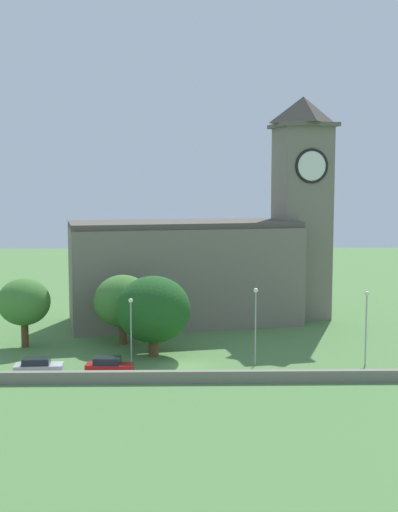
{
  "coord_description": "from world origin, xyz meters",
  "views": [
    {
      "loc": [
        -0.05,
        -65.04,
        18.01
      ],
      "look_at": [
        1.39,
        7.95,
        9.85
      ],
      "focal_mm": 48.06,
      "sensor_mm": 36.0,
      "label": 1
    }
  ],
  "objects_px": {
    "tree_by_tower": "(153,309)",
    "car_silver": "(38,367)",
    "streetlamp_central": "(256,314)",
    "tree_riverside_east": "(123,301)",
    "streetlamp_west_mid": "(131,321)",
    "tree_churchyard": "(24,302)",
    "car_red": "(109,366)",
    "streetlamp_east_mid": "(366,316)",
    "church": "(210,258)"
  },
  "relations": [
    {
      "from": "streetlamp_east_mid",
      "to": "streetlamp_west_mid",
      "type": "bearing_deg",
      "value": 179.73
    },
    {
      "from": "tree_churchyard",
      "to": "tree_riverside_east",
      "type": "relative_size",
      "value": 0.98
    },
    {
      "from": "streetlamp_central",
      "to": "tree_riverside_east",
      "type": "distance_m",
      "value": 16.31
    },
    {
      "from": "car_silver",
      "to": "tree_by_tower",
      "type": "distance_m",
      "value": 13.01
    },
    {
      "from": "tree_riverside_east",
      "to": "church",
      "type": "bearing_deg",
      "value": 50.72
    },
    {
      "from": "streetlamp_east_mid",
      "to": "tree_churchyard",
      "type": "height_order",
      "value": "tree_churchyard"
    },
    {
      "from": "car_silver",
      "to": "tree_churchyard",
      "type": "bearing_deg",
      "value": 108.86
    },
    {
      "from": "tree_riverside_east",
      "to": "car_silver",
      "type": "bearing_deg",
      "value": -119.16
    },
    {
      "from": "tree_riverside_east",
      "to": "tree_by_tower",
      "type": "bearing_deg",
      "value": -55.96
    },
    {
      "from": "church",
      "to": "streetlamp_central",
      "type": "relative_size",
      "value": 4.55
    },
    {
      "from": "tree_by_tower",
      "to": "car_silver",
      "type": "bearing_deg",
      "value": -146.75
    },
    {
      "from": "church",
      "to": "streetlamp_west_mid",
      "type": "distance_m",
      "value": 23.22
    },
    {
      "from": "streetlamp_central",
      "to": "streetlamp_east_mid",
      "type": "relative_size",
      "value": 1.04
    },
    {
      "from": "streetlamp_west_mid",
      "to": "streetlamp_central",
      "type": "relative_size",
      "value": 0.88
    },
    {
      "from": "tree_by_tower",
      "to": "tree_riverside_east",
      "type": "xyz_separation_m",
      "value": [
        -3.59,
        5.32,
        -0.09
      ]
    },
    {
      "from": "tree_churchyard",
      "to": "tree_by_tower",
      "type": "xyz_separation_m",
      "value": [
        14.11,
        -4.22,
        -0.04
      ]
    },
    {
      "from": "streetlamp_central",
      "to": "tree_riverside_east",
      "type": "relative_size",
      "value": 0.99
    },
    {
      "from": "car_silver",
      "to": "streetlamp_west_mid",
      "type": "xyz_separation_m",
      "value": [
        8.36,
        2.98,
        3.66
      ]
    },
    {
      "from": "streetlamp_central",
      "to": "church",
      "type": "bearing_deg",
      "value": 99.86
    },
    {
      "from": "church",
      "to": "streetlamp_east_mid",
      "type": "xyz_separation_m",
      "value": [
        14.38,
        -21.45,
        -3.31
      ]
    },
    {
      "from": "car_red",
      "to": "tree_riverside_east",
      "type": "bearing_deg",
      "value": 88.94
    },
    {
      "from": "church",
      "to": "car_red",
      "type": "relative_size",
      "value": 7.8
    },
    {
      "from": "car_silver",
      "to": "streetlamp_west_mid",
      "type": "height_order",
      "value": "streetlamp_west_mid"
    },
    {
      "from": "church",
      "to": "streetlamp_west_mid",
      "type": "bearing_deg",
      "value": -111.46
    },
    {
      "from": "tree_churchyard",
      "to": "tree_riverside_east",
      "type": "bearing_deg",
      "value": 5.99
    },
    {
      "from": "car_red",
      "to": "tree_riverside_east",
      "type": "xyz_separation_m",
      "value": [
        0.22,
        12.08,
        3.93
      ]
    },
    {
      "from": "streetlamp_east_mid",
      "to": "tree_by_tower",
      "type": "bearing_deg",
      "value": 169.35
    },
    {
      "from": "church",
      "to": "tree_by_tower",
      "type": "xyz_separation_m",
      "value": [
        -6.4,
        -17.54,
        -3.3
      ]
    },
    {
      "from": "streetlamp_west_mid",
      "to": "tree_by_tower",
      "type": "height_order",
      "value": "tree_by_tower"
    },
    {
      "from": "church",
      "to": "tree_riverside_east",
      "type": "height_order",
      "value": "church"
    },
    {
      "from": "car_red",
      "to": "tree_riverside_east",
      "type": "relative_size",
      "value": 0.58
    },
    {
      "from": "streetlamp_west_mid",
      "to": "tree_riverside_east",
      "type": "bearing_deg",
      "value": 100.0
    },
    {
      "from": "car_silver",
      "to": "streetlamp_west_mid",
      "type": "distance_m",
      "value": 9.6
    },
    {
      "from": "streetlamp_west_mid",
      "to": "car_silver",
      "type": "bearing_deg",
      "value": -160.36
    },
    {
      "from": "streetlamp_central",
      "to": "tree_by_tower",
      "type": "bearing_deg",
      "value": 160.44
    },
    {
      "from": "car_red",
      "to": "tree_churchyard",
      "type": "bearing_deg",
      "value": 133.15
    },
    {
      "from": "car_silver",
      "to": "tree_churchyard",
      "type": "xyz_separation_m",
      "value": [
        -3.76,
        11.0,
        4.07
      ]
    },
    {
      "from": "church",
      "to": "streetlamp_central",
      "type": "bearing_deg",
      "value": -80.14
    },
    {
      "from": "streetlamp_west_mid",
      "to": "tree_churchyard",
      "type": "relative_size",
      "value": 0.89
    },
    {
      "from": "streetlamp_east_mid",
      "to": "tree_by_tower",
      "type": "height_order",
      "value": "tree_by_tower"
    },
    {
      "from": "streetlamp_west_mid",
      "to": "tree_by_tower",
      "type": "bearing_deg",
      "value": 62.42
    },
    {
      "from": "church",
      "to": "streetlamp_central",
      "type": "xyz_separation_m",
      "value": [
        3.67,
        -21.12,
        -3.15
      ]
    },
    {
      "from": "church",
      "to": "car_silver",
      "type": "bearing_deg",
      "value": -124.55
    },
    {
      "from": "church",
      "to": "streetlamp_west_mid",
      "type": "relative_size",
      "value": 5.17
    },
    {
      "from": "church",
      "to": "streetlamp_central",
      "type": "height_order",
      "value": "church"
    },
    {
      "from": "car_red",
      "to": "streetlamp_west_mid",
      "type": "bearing_deg",
      "value": 58.21
    },
    {
      "from": "streetlamp_east_mid",
      "to": "tree_riverside_east",
      "type": "distance_m",
      "value": 26.06
    },
    {
      "from": "car_red",
      "to": "car_silver",
      "type": "bearing_deg",
      "value": -179.76
    },
    {
      "from": "streetlamp_west_mid",
      "to": "streetlamp_east_mid",
      "type": "relative_size",
      "value": 0.91
    },
    {
      "from": "car_red",
      "to": "streetlamp_east_mid",
      "type": "distance_m",
      "value": 25.09
    }
  ]
}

